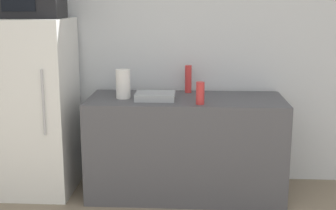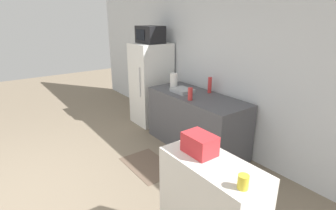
% 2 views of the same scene
% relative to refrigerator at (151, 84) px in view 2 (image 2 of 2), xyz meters
% --- Properties ---
extents(wall_back, '(8.00, 0.06, 2.60)m').
position_rel_refrigerator_xyz_m(wall_back, '(1.29, 0.41, 0.52)').
color(wall_back, silver).
rests_on(wall_back, ground_plane).
extents(refrigerator, '(0.60, 0.70, 1.57)m').
position_rel_refrigerator_xyz_m(refrigerator, '(0.00, 0.00, 0.00)').
color(refrigerator, white).
rests_on(refrigerator, ground_plane).
extents(microwave, '(0.52, 0.36, 0.31)m').
position_rel_refrigerator_xyz_m(microwave, '(-0.00, -0.00, 0.94)').
color(microwave, black).
rests_on(microwave, refrigerator).
extents(counter, '(1.72, 0.71, 0.88)m').
position_rel_refrigerator_xyz_m(counter, '(1.33, -0.01, -0.34)').
color(counter, '#4C4C51').
rests_on(counter, ground_plane).
extents(sink_basin, '(0.34, 0.27, 0.06)m').
position_rel_refrigerator_xyz_m(sink_basin, '(1.06, -0.09, 0.13)').
color(sink_basin, '#9EA3A8').
rests_on(sink_basin, counter).
extents(bottle_tall, '(0.06, 0.06, 0.25)m').
position_rel_refrigerator_xyz_m(bottle_tall, '(1.34, 0.25, 0.23)').
color(bottle_tall, red).
rests_on(bottle_tall, counter).
extents(bottle_short, '(0.07, 0.07, 0.19)m').
position_rel_refrigerator_xyz_m(bottle_short, '(1.45, -0.25, 0.19)').
color(bottle_short, red).
rests_on(bottle_short, counter).
extents(basket, '(0.25, 0.18, 0.16)m').
position_rel_refrigerator_xyz_m(basket, '(2.90, -1.42, 0.35)').
color(basket, red).
rests_on(basket, shelf_cabinet).
extents(jar, '(0.07, 0.07, 0.09)m').
position_rel_refrigerator_xyz_m(jar, '(3.38, -1.51, 0.32)').
color(jar, yellow).
rests_on(jar, shelf_cabinet).
extents(paper_towel_roll, '(0.12, 0.12, 0.25)m').
position_rel_refrigerator_xyz_m(paper_towel_roll, '(0.78, -0.04, 0.23)').
color(paper_towel_roll, white).
rests_on(paper_towel_roll, counter).
extents(kitchen_rug, '(0.84, 0.54, 0.01)m').
position_rel_refrigerator_xyz_m(kitchen_rug, '(1.37, -0.95, -0.78)').
color(kitchen_rug, brown).
rests_on(kitchen_rug, ground_plane).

